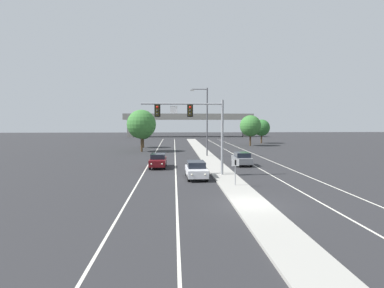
% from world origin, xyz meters
% --- Properties ---
extents(ground_plane, '(260.00, 260.00, 0.00)m').
position_xyz_m(ground_plane, '(0.00, 0.00, 0.00)').
color(ground_plane, '#28282B').
extents(median_island, '(2.40, 110.00, 0.15)m').
position_xyz_m(median_island, '(0.00, 18.00, 0.07)').
color(median_island, '#9E9B93').
rests_on(median_island, ground).
extents(lane_stripe_oncoming_center, '(0.14, 100.00, 0.01)m').
position_xyz_m(lane_stripe_oncoming_center, '(-4.70, 25.00, 0.00)').
color(lane_stripe_oncoming_center, silver).
rests_on(lane_stripe_oncoming_center, ground).
extents(lane_stripe_receding_center, '(0.14, 100.00, 0.01)m').
position_xyz_m(lane_stripe_receding_center, '(4.70, 25.00, 0.00)').
color(lane_stripe_receding_center, silver).
rests_on(lane_stripe_receding_center, ground).
extents(edge_stripe_left, '(0.14, 100.00, 0.01)m').
position_xyz_m(edge_stripe_left, '(-8.00, 25.00, 0.00)').
color(edge_stripe_left, silver).
rests_on(edge_stripe_left, ground).
extents(edge_stripe_right, '(0.14, 100.00, 0.01)m').
position_xyz_m(edge_stripe_right, '(8.00, 25.00, 0.00)').
color(edge_stripe_right, silver).
rests_on(edge_stripe_right, ground).
extents(overhead_signal_mast, '(7.87, 0.44, 7.20)m').
position_xyz_m(overhead_signal_mast, '(-2.75, 11.07, 5.36)').
color(overhead_signal_mast, gray).
rests_on(overhead_signal_mast, median_island).
extents(median_sign_post, '(0.60, 0.10, 2.20)m').
position_xyz_m(median_sign_post, '(0.07, 5.78, 1.59)').
color(median_sign_post, gray).
rests_on(median_sign_post, median_island).
extents(street_lamp_median, '(2.58, 0.28, 10.00)m').
position_xyz_m(street_lamp_median, '(-0.19, 28.02, 5.79)').
color(street_lamp_median, '#4C4C51').
rests_on(street_lamp_median, median_island).
extents(car_oncoming_white, '(1.92, 4.51, 1.58)m').
position_xyz_m(car_oncoming_white, '(-2.82, 9.86, 0.82)').
color(car_oncoming_white, silver).
rests_on(car_oncoming_white, ground).
extents(car_oncoming_darkred, '(1.86, 4.49, 1.58)m').
position_xyz_m(car_oncoming_darkred, '(-6.70, 17.13, 0.82)').
color(car_oncoming_darkred, '#5B0F14').
rests_on(car_oncoming_darkred, ground).
extents(car_receding_grey, '(1.85, 4.48, 1.58)m').
position_xyz_m(car_receding_grey, '(3.26, 18.49, 0.82)').
color(car_receding_grey, slate).
rests_on(car_receding_grey, ground).
extents(overpass_bridge, '(42.40, 6.40, 7.65)m').
position_xyz_m(overpass_bridge, '(0.00, 88.57, 5.78)').
color(overpass_bridge, gray).
rests_on(overpass_bridge, ground).
extents(tree_far_right_c, '(3.91, 3.91, 5.66)m').
position_xyz_m(tree_far_right_c, '(15.83, 56.18, 3.69)').
color(tree_far_right_c, '#4C3823').
rests_on(tree_far_right_c, ground).
extents(tree_far_left_b, '(3.70, 3.70, 5.36)m').
position_xyz_m(tree_far_left_b, '(-10.97, 45.09, 3.49)').
color(tree_far_left_b, '#4C3823').
rests_on(tree_far_left_b, ground).
extents(tree_far_left_c, '(5.01, 5.01, 7.25)m').
position_xyz_m(tree_far_left_c, '(-10.44, 36.58, 4.73)').
color(tree_far_left_c, '#4C3823').
rests_on(tree_far_left_c, ground).
extents(tree_far_right_b, '(4.50, 4.50, 6.52)m').
position_xyz_m(tree_far_right_b, '(11.38, 48.59, 4.25)').
color(tree_far_right_b, '#4C3823').
rests_on(tree_far_right_b, ground).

